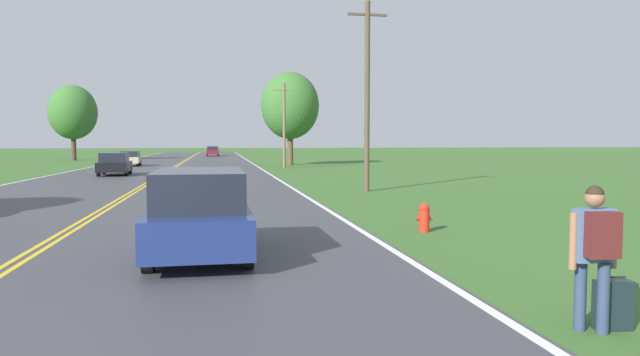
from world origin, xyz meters
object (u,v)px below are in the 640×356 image
at_px(suitcase, 613,305).
at_px(car_champagne_hatchback_receding, 130,158).
at_px(car_black_sedan_mid_far, 115,164).
at_px(tree_mid_treeline, 73,112).
at_px(hitchhiker_person, 595,243).
at_px(car_maroon_sedan_distant, 213,151).
at_px(tree_behind_sign, 290,106).
at_px(car_dark_blue_van_approaching, 200,212).
at_px(fire_hydrant, 424,217).

height_order(suitcase, car_champagne_hatchback_receding, car_champagne_hatchback_receding).
distance_m(suitcase, car_black_sedan_mid_far, 35.80).
relative_size(suitcase, tree_mid_treeline, 0.07).
bearing_deg(hitchhiker_person, car_maroon_sedan_distant, 7.43).
xyz_separation_m(suitcase, car_maroon_sedan_distant, (-5.37, 84.19, 0.49)).
xyz_separation_m(suitcase, tree_behind_sign, (2.31, 48.90, 5.40)).
height_order(suitcase, car_maroon_sedan_distant, car_maroon_sedan_distant).
bearing_deg(suitcase, car_dark_blue_van_approaching, 47.02).
xyz_separation_m(suitcase, fire_hydrant, (0.42, 7.48, 0.07)).
bearing_deg(suitcase, car_maroon_sedan_distant, 7.65).
height_order(hitchhiker_person, car_dark_blue_van_approaching, hitchhiker_person).
relative_size(hitchhiker_person, fire_hydrant, 2.39).
relative_size(fire_hydrant, car_champagne_hatchback_receding, 0.18).
bearing_deg(suitcase, tree_behind_sign, 1.30).
height_order(fire_hydrant, tree_behind_sign, tree_behind_sign).
bearing_deg(hitchhiker_person, car_champagne_hatchback_receding, 18.11).
bearing_deg(tree_mid_treeline, car_dark_blue_van_approaching, -74.82).
height_order(hitchhiker_person, tree_mid_treeline, tree_mid_treeline).
relative_size(tree_mid_treeline, car_black_sedan_mid_far, 2.19).
distance_m(car_black_sedan_mid_far, car_champagne_hatchback_receding, 14.85).
relative_size(car_dark_blue_van_approaching, car_maroon_sedan_distant, 0.92).
xyz_separation_m(car_dark_blue_van_approaching, car_maroon_sedan_distant, (-0.35, 78.82, -0.09)).
xyz_separation_m(suitcase, car_dark_blue_van_approaching, (-5.02, 5.37, 0.58)).
height_order(tree_mid_treeline, car_black_sedan_mid_far, tree_mid_treeline).
distance_m(fire_hydrant, car_dark_blue_van_approaching, 5.85).
distance_m(car_champagne_hatchback_receding, car_maroon_sedan_distant, 36.19).
xyz_separation_m(suitcase, car_champagne_hatchback_receding, (-12.58, 48.73, 0.46)).
bearing_deg(car_maroon_sedan_distant, car_dark_blue_van_approaching, -0.52).
relative_size(car_champagne_hatchback_receding, car_maroon_sedan_distant, 0.87).
distance_m(suitcase, car_dark_blue_van_approaching, 7.37).
bearing_deg(tree_behind_sign, car_black_sedan_mid_far, -132.55).
distance_m(hitchhiker_person, tree_mid_treeline, 70.24).
relative_size(car_dark_blue_van_approaching, car_black_sedan_mid_far, 1.03).
relative_size(tree_behind_sign, car_black_sedan_mid_far, 2.18).
height_order(fire_hydrant, car_black_sedan_mid_far, car_black_sedan_mid_far).
distance_m(hitchhiker_person, suitcase, 0.83).
relative_size(hitchhiker_person, tree_behind_sign, 0.20).
xyz_separation_m(fire_hydrant, car_dark_blue_van_approaching, (-5.44, -2.10, 0.51)).
bearing_deg(car_dark_blue_van_approaching, car_black_sedan_mid_far, -167.81).
height_order(car_black_sedan_mid_far, car_champagne_hatchback_receding, car_black_sedan_mid_far).
relative_size(suitcase, tree_behind_sign, 0.07).
height_order(car_dark_blue_van_approaching, car_maroon_sedan_distant, car_dark_blue_van_approaching).
height_order(tree_behind_sign, car_dark_blue_van_approaching, tree_behind_sign).
relative_size(hitchhiker_person, car_black_sedan_mid_far, 0.43).
xyz_separation_m(car_dark_blue_van_approaching, car_champagne_hatchback_receding, (-7.56, 43.35, -0.13)).
bearing_deg(tree_mid_treeline, hitchhiker_person, -72.28).
bearing_deg(hitchhiker_person, tree_mid_treeline, 21.72).
height_order(tree_mid_treeline, car_champagne_hatchback_receding, tree_mid_treeline).
distance_m(hitchhiker_person, car_maroon_sedan_distant, 84.42).
height_order(hitchhiker_person, tree_behind_sign, tree_behind_sign).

